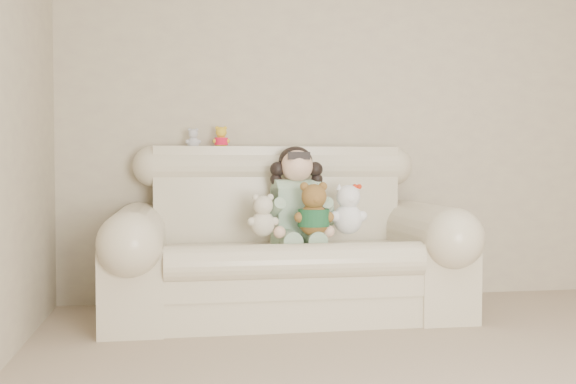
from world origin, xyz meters
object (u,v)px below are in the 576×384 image
Objects in this scene: sofa at (285,231)px; seated_child at (297,194)px; cream_teddy at (263,211)px; white_cat at (348,204)px; brown_teddy at (314,204)px.

seated_child reaches higher than sofa.
cream_teddy is at bearing -146.27° from seated_child.
seated_child is 0.33m from white_cat.
seated_child is at bearing 43.69° from sofa.
brown_teddy is at bearing -138.19° from white_cat.
sofa is 0.27m from brown_teddy.
brown_teddy is 0.23m from white_cat.
sofa is 3.42× the size of seated_child.
sofa is 0.41m from white_cat.
sofa is at bearing -145.71° from seated_child.
sofa is 5.77× the size of brown_teddy.
sofa is at bearing 33.91° from cream_teddy.
white_cat is at bearing 39.72° from brown_teddy.
seated_child is at bearing 34.22° from cream_teddy.
sofa is 0.24m from seated_child.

